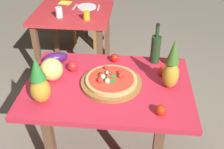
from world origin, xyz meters
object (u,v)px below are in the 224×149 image
Objects in this scene: dining_chair at (87,13)px; tomato_near_board at (163,71)px; pizza_board at (111,83)px; eggplant at (55,58)px; display_table at (108,95)px; pineapple_left at (39,83)px; tomato_beside_pepper at (161,110)px; drinking_glass_water at (59,12)px; pineapple_right at (172,67)px; dinner_plate at (87,7)px; tomato_by_bottle at (73,66)px; napkin_folded at (65,3)px; wine_bottle at (156,48)px; knife_utensil at (99,8)px; fork_utensil at (75,7)px; pizza at (111,79)px; tomato_at_corner at (115,58)px; melon at (51,69)px; drinking_glass_juice at (86,15)px; bell_pepper at (173,60)px; background_table at (73,21)px.

dining_chair reaches higher than tomato_near_board.
pizza_board is 0.53m from eggplant.
display_table is 0.53m from pineapple_left.
tomato_beside_pepper is 0.62× the size of drinking_glass_water.
pineapple_right is 1.69m from dinner_plate.
drinking_glass_water is at bearing 124.98° from tomato_beside_pepper.
tomato_by_bottle reaches higher than napkin_folded.
wine_bottle is 1.81× the size of knife_utensil.
pineapple_left reaches higher than fork_utensil.
tomato_by_bottle is 1.50m from napkin_folded.
tomato_near_board is 0.34× the size of dinner_plate.
eggplant reaches higher than pizza.
fork_utensil is at bearing 71.53° from drinking_glass_water.
drinking_glass_water reaches higher than tomato_beside_pepper.
wine_bottle reaches higher than pizza_board.
tomato_at_corner is (-0.41, 0.30, -0.13)m from pineapple_right.
pineapple_left is at bearing -108.80° from tomato_by_bottle.
pineapple_left is 4.89× the size of tomato_beside_pepper.
pineapple_left reaches higher than wine_bottle.
melon is 1.51× the size of drinking_glass_water.
wine_bottle is 4.14× the size of tomato_by_bottle.
wine_bottle reaches higher than tomato_by_bottle.
drinking_glass_water reaches higher than drinking_glass_juice.
pineapple_left reaches higher than knife_utensil.
bell_pepper is 0.71× the size of napkin_folded.
pineapple_left is 3.54× the size of drinking_glass_juice.
fork_utensil is (-0.89, 1.13, -0.12)m from wine_bottle.
knife_utensil is (-0.62, 1.75, -0.03)m from tomato_beside_pepper.
pizza is 0.97× the size of pineapple_right.
pineapple_left is 0.69m from tomato_at_corner.
background_table is 4.80× the size of fork_utensil.
melon is at bearing -136.17° from tomato_by_bottle.
tomato_beside_pepper is (-0.12, -0.58, -0.01)m from bell_pepper.
napkin_folded is at bearing 156.63° from dinner_plate.
bell_pepper is at bearing -44.66° from drinking_glass_juice.
pineapple_left reaches higher than drinking_glass_water.
pineapple_left is (-0.75, -0.56, 0.03)m from wine_bottle.
tomato_beside_pepper is (0.33, -0.28, 0.02)m from pizza_board.
tomato_by_bottle is (-0.30, -0.16, 0.01)m from tomato_at_corner.
eggplant is 0.19m from tomato_by_bottle.
pineapple_left reaches higher than drinking_glass_juice.
wine_bottle is 4.40× the size of tomato_near_board.
pineapple_left is 3.04× the size of drinking_glass_water.
dining_chair is 1.88m from wine_bottle.
knife_utensil is (-0.74, 1.16, -0.04)m from bell_pepper.
fork_utensil is at bearing 110.49° from display_table.
tomato_near_board is 0.53× the size of napkin_folded.
pizza_board is 3.98× the size of drinking_glass_water.
bell_pepper is 1.26× the size of tomato_by_bottle.
tomato_at_corner is at bearing -59.34° from fork_utensil.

